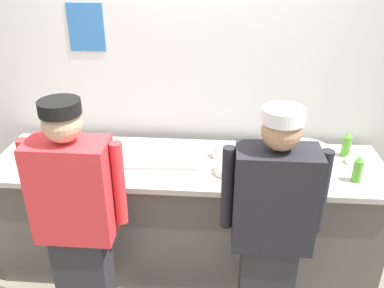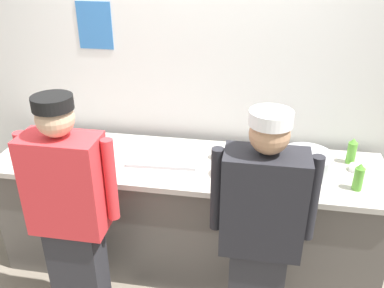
{
  "view_description": "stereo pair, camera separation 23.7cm",
  "coord_description": "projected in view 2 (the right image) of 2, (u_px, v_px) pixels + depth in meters",
  "views": [
    {
      "loc": [
        0.23,
        -2.16,
        2.34
      ],
      "look_at": [
        0.03,
        0.41,
        1.04
      ],
      "focal_mm": 38.54,
      "sensor_mm": 36.0,
      "label": 1
    },
    {
      "loc": [
        0.47,
        -2.13,
        2.34
      ],
      "look_at": [
        0.03,
        0.41,
        1.04
      ],
      "focal_mm": 38.54,
      "sensor_mm": 36.0,
      "label": 2
    }
  ],
  "objects": [
    {
      "name": "ramekin_yellow_sauce",
      "position": [
        39.0,
        146.0,
        3.1
      ],
      "size": [
        0.1,
        0.1,
        0.05
      ],
      "color": "white",
      "rests_on": "prep_counter"
    },
    {
      "name": "squeeze_bottle_secondary",
      "position": [
        352.0,
        151.0,
        2.88
      ],
      "size": [
        0.06,
        0.06,
        0.19
      ],
      "color": "#56A333",
      "rests_on": "prep_counter"
    },
    {
      "name": "ramekin_green_sauce",
      "position": [
        106.0,
        140.0,
        3.2
      ],
      "size": [
        0.08,
        0.08,
        0.04
      ],
      "color": "white",
      "rests_on": "prep_counter"
    },
    {
      "name": "chefs_knife",
      "position": [
        272.0,
        158.0,
        2.97
      ],
      "size": [
        0.27,
        0.03,
        0.02
      ],
      "color": "#B7BABF",
      "rests_on": "prep_counter"
    },
    {
      "name": "sheet_tray",
      "position": [
        163.0,
        158.0,
        2.96
      ],
      "size": [
        0.51,
        0.31,
        0.02
      ],
      "primitive_type": "cube",
      "rotation": [
        0.0,
        0.0,
        0.06
      ],
      "color": "#B7BABF",
      "rests_on": "prep_counter"
    },
    {
      "name": "squeeze_bottle_primary",
      "position": [
        359.0,
        177.0,
        2.58
      ],
      "size": [
        0.06,
        0.06,
        0.19
      ],
      "color": "#56A333",
      "rests_on": "prep_counter"
    },
    {
      "name": "ramekin_red_sauce",
      "position": [
        48.0,
        157.0,
        2.94
      ],
      "size": [
        0.08,
        0.08,
        0.05
      ],
      "color": "white",
      "rests_on": "prep_counter"
    },
    {
      "name": "wall_back",
      "position": [
        199.0,
        61.0,
        3.11
      ],
      "size": [
        4.35,
        0.11,
        2.99
      ],
      "color": "silver",
      "rests_on": "ground"
    },
    {
      "name": "ramekin_orange_sauce",
      "position": [
        356.0,
        168.0,
        2.81
      ],
      "size": [
        0.09,
        0.09,
        0.04
      ],
      "color": "white",
      "rests_on": "prep_counter"
    },
    {
      "name": "chef_center",
      "position": [
        260.0,
        234.0,
        2.31
      ],
      "size": [
        0.58,
        0.24,
        1.59
      ],
      "color": "#2D2D33",
      "rests_on": "ground"
    },
    {
      "name": "plate_stack_front",
      "position": [
        83.0,
        153.0,
        3.0
      ],
      "size": [
        0.25,
        0.25,
        0.05
      ],
      "color": "white",
      "rests_on": "prep_counter"
    },
    {
      "name": "plate_stack_rear",
      "position": [
        227.0,
        171.0,
        2.76
      ],
      "size": [
        0.19,
        0.19,
        0.06
      ],
      "color": "white",
      "rests_on": "prep_counter"
    },
    {
      "name": "deli_cup",
      "position": [
        219.0,
        153.0,
        2.96
      ],
      "size": [
        0.09,
        0.09,
        0.08
      ],
      "primitive_type": "cylinder",
      "color": "white",
      "rests_on": "prep_counter"
    },
    {
      "name": "mixing_bowl_steel",
      "position": [
        306.0,
        163.0,
        2.78
      ],
      "size": [
        0.35,
        0.35,
        0.14
      ],
      "primitive_type": "cylinder",
      "color": "#B7BABF",
      "rests_on": "prep_counter"
    },
    {
      "name": "chef_near_left",
      "position": [
        71.0,
        214.0,
        2.46
      ],
      "size": [
        0.59,
        0.24,
        1.6
      ],
      "color": "#2D2D33",
      "rests_on": "ground"
    },
    {
      "name": "prep_counter",
      "position": [
        188.0,
        213.0,
        3.13
      ],
      "size": [
        2.78,
        0.74,
        0.9
      ],
      "color": "#56514C",
      "rests_on": "ground"
    }
  ]
}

